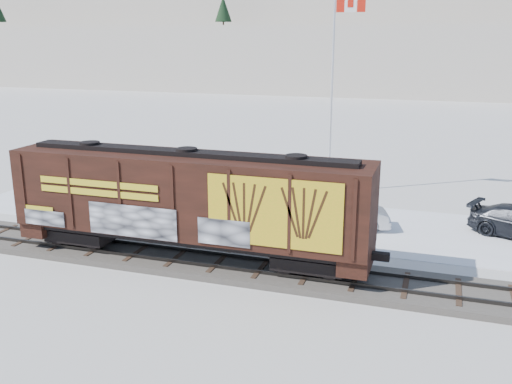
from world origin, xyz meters
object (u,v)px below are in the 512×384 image
(car_silver, at_px, (190,194))
(car_white, at_px, (341,213))
(flagpole, at_px, (332,121))
(hopper_railcar, at_px, (188,199))

(car_silver, bearing_deg, car_white, -91.55)
(flagpole, bearing_deg, hopper_railcar, -104.37)
(flagpole, xyz_separation_m, car_white, (1.96, -7.09, -3.83))
(car_silver, height_order, car_white, car_white)
(car_silver, distance_m, car_white, 9.60)
(hopper_railcar, xyz_separation_m, car_white, (5.56, 6.96, -2.19))
(flagpole, height_order, car_silver, flagpole)
(hopper_railcar, relative_size, car_silver, 4.12)
(flagpole, relative_size, car_silver, 3.21)
(flagpole, bearing_deg, car_white, -74.52)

